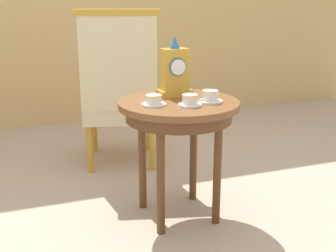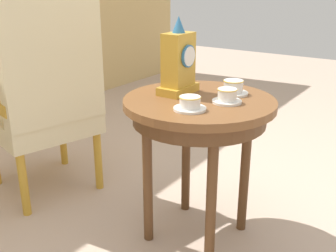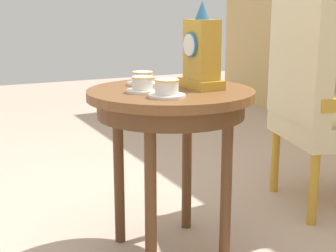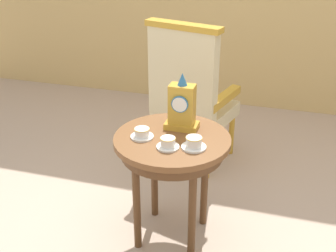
{
  "view_description": "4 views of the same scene",
  "coord_description": "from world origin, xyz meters",
  "px_view_note": "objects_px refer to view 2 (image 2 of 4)",
  "views": [
    {
      "loc": [
        -0.84,
        -2.13,
        1.21
      ],
      "look_at": [
        -0.04,
        0.05,
        0.53
      ],
      "focal_mm": 46.94,
      "sensor_mm": 36.0,
      "label": 1
    },
    {
      "loc": [
        -1.45,
        -0.82,
        1.16
      ],
      "look_at": [
        -0.04,
        0.15,
        0.54
      ],
      "focal_mm": 43.47,
      "sensor_mm": 36.0,
      "label": 2
    },
    {
      "loc": [
        1.72,
        -0.84,
        0.99
      ],
      "look_at": [
        0.06,
        -0.02,
        0.55
      ],
      "focal_mm": 53.18,
      "sensor_mm": 36.0,
      "label": 3
    },
    {
      "loc": [
        0.6,
        -2.07,
        1.79
      ],
      "look_at": [
        -0.05,
        0.14,
        0.68
      ],
      "focal_mm": 46.82,
      "sensor_mm": 36.0,
      "label": 4
    }
  ],
  "objects_px": {
    "mantel_clock": "(179,63)",
    "teacup_left": "(190,104)",
    "side_table": "(199,117)",
    "teacup_right": "(227,96)",
    "teacup_center": "(233,88)",
    "armchair": "(46,93)"
  },
  "relations": [
    {
      "from": "teacup_left",
      "to": "mantel_clock",
      "type": "height_order",
      "value": "mantel_clock"
    },
    {
      "from": "teacup_left",
      "to": "teacup_right",
      "type": "relative_size",
      "value": 1.05
    },
    {
      "from": "mantel_clock",
      "to": "side_table",
      "type": "bearing_deg",
      "value": -100.31
    },
    {
      "from": "armchair",
      "to": "teacup_left",
      "type": "bearing_deg",
      "value": -92.99
    },
    {
      "from": "teacup_left",
      "to": "armchair",
      "type": "distance_m",
      "value": 0.93
    },
    {
      "from": "teacup_center",
      "to": "teacup_right",
      "type": "bearing_deg",
      "value": -164.38
    },
    {
      "from": "teacup_left",
      "to": "teacup_center",
      "type": "height_order",
      "value": "teacup_center"
    },
    {
      "from": "teacup_left",
      "to": "mantel_clock",
      "type": "xyz_separation_m",
      "value": [
        0.18,
        0.17,
        0.11
      ]
    },
    {
      "from": "side_table",
      "to": "teacup_center",
      "type": "bearing_deg",
      "value": -31.29
    },
    {
      "from": "teacup_right",
      "to": "armchair",
      "type": "bearing_deg",
      "value": 97.05
    },
    {
      "from": "mantel_clock",
      "to": "teacup_left",
      "type": "bearing_deg",
      "value": -136.52
    },
    {
      "from": "side_table",
      "to": "mantel_clock",
      "type": "relative_size",
      "value": 2.02
    },
    {
      "from": "teacup_center",
      "to": "armchair",
      "type": "height_order",
      "value": "armchair"
    },
    {
      "from": "teacup_right",
      "to": "teacup_center",
      "type": "relative_size",
      "value": 0.91
    },
    {
      "from": "mantel_clock",
      "to": "armchair",
      "type": "distance_m",
      "value": 0.79
    },
    {
      "from": "teacup_left",
      "to": "teacup_right",
      "type": "xyz_separation_m",
      "value": [
        0.17,
        -0.07,
        0.0
      ]
    },
    {
      "from": "teacup_right",
      "to": "mantel_clock",
      "type": "xyz_separation_m",
      "value": [
        0.01,
        0.25,
        0.11
      ]
    },
    {
      "from": "side_table",
      "to": "armchair",
      "type": "distance_m",
      "value": 0.88
    },
    {
      "from": "teacup_left",
      "to": "armchair",
      "type": "xyz_separation_m",
      "value": [
        0.05,
        0.92,
        -0.11
      ]
    },
    {
      "from": "teacup_left",
      "to": "teacup_right",
      "type": "distance_m",
      "value": 0.19
    },
    {
      "from": "side_table",
      "to": "teacup_center",
      "type": "xyz_separation_m",
      "value": [
        0.14,
        -0.09,
        0.11
      ]
    },
    {
      "from": "side_table",
      "to": "teacup_right",
      "type": "distance_m",
      "value": 0.17
    }
  ]
}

